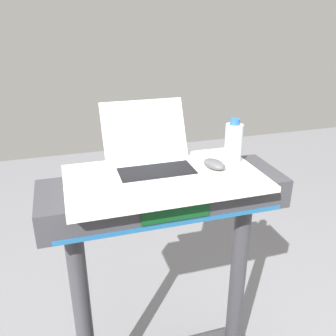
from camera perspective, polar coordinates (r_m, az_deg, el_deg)
desk_board at (r=1.32m, az=-0.63°, el=-1.57°), size 0.70×0.41×0.02m
laptop at (r=1.35m, az=-2.58°, el=1.75°), size 0.33×0.33×0.23m
computer_mouse at (r=1.38m, az=7.29°, el=0.60°), size 0.09×0.11×0.03m
water_bottle at (r=1.42m, az=10.23°, el=3.89°), size 0.07×0.07×0.18m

